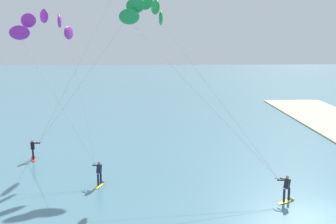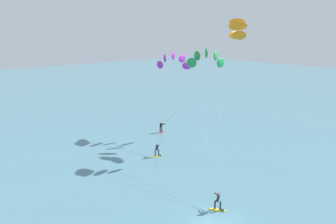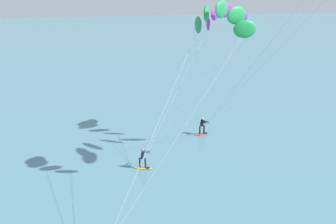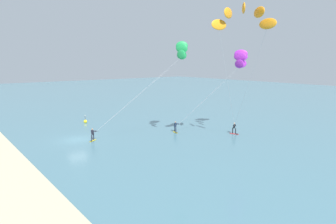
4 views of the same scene
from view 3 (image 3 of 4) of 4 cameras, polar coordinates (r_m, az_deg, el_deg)
name	(u,v)px [view 3 (image 3 of 4)]	position (r m, az deg, el deg)	size (l,w,h in m)	color
kitesurfer_nearshore	(216,28)	(25.88, 6.73, 11.54)	(10.54, 11.09, 12.81)	yellow
kitesurfer_far_out	(223,24)	(34.65, 7.68, 12.05)	(10.26, 7.95, 11.93)	yellow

